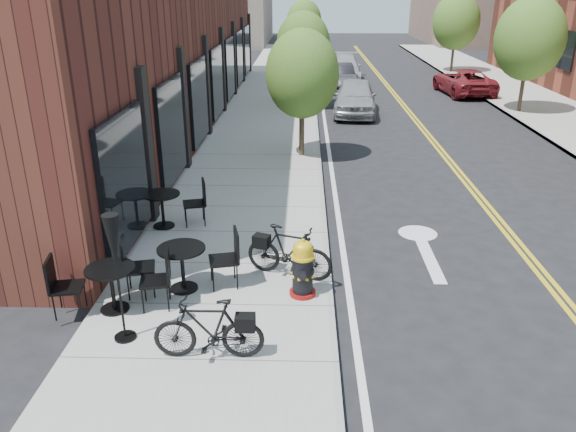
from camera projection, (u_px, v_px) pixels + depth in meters
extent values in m
plane|color=black|center=(334.00, 312.00, 9.35)|extent=(120.00, 120.00, 0.00)
cube|color=#9E9B93|center=(260.00, 148.00, 18.63)|extent=(4.00, 70.00, 0.12)
cube|color=#3F1814|center=(147.00, 30.00, 21.14)|extent=(5.00, 28.00, 7.00)
cylinder|color=#382B1E|center=(302.00, 130.00, 17.34)|extent=(0.16, 0.16, 1.61)
ellipsoid|color=#39611E|center=(302.00, 74.00, 16.70)|extent=(2.20, 2.20, 2.64)
cylinder|color=#382B1E|center=(303.00, 86.00, 24.72)|extent=(0.16, 0.16, 1.68)
ellipsoid|color=#39611E|center=(303.00, 44.00, 24.05)|extent=(2.30, 2.30, 2.76)
cylinder|color=#382B1E|center=(303.00, 64.00, 32.14)|extent=(0.16, 0.16, 1.57)
ellipsoid|color=#39611E|center=(304.00, 34.00, 31.52)|extent=(2.10, 2.10, 2.52)
cylinder|color=#382B1E|center=(304.00, 48.00, 39.51)|extent=(0.16, 0.16, 1.71)
ellipsoid|color=#39611E|center=(304.00, 21.00, 38.82)|extent=(2.40, 2.40, 2.88)
cylinder|color=#382B1E|center=(522.00, 89.00, 23.52)|extent=(0.16, 0.16, 1.82)
ellipsoid|color=#39611E|center=(530.00, 39.00, 22.75)|extent=(2.80, 2.80, 3.36)
cylinder|color=#382B1E|center=(452.00, 56.00, 34.62)|extent=(0.16, 0.16, 1.82)
ellipsoid|color=#39611E|center=(456.00, 21.00, 33.85)|extent=(2.80, 2.80, 3.36)
cylinder|color=maroon|center=(302.00, 292.00, 9.65)|extent=(0.58, 0.58, 0.07)
cylinder|color=black|center=(303.00, 275.00, 9.52)|extent=(0.45, 0.45, 0.68)
cylinder|color=yellow|center=(303.00, 257.00, 9.38)|extent=(0.51, 0.51, 0.05)
cylinder|color=yellow|center=(303.00, 252.00, 9.35)|extent=(0.43, 0.43, 0.16)
ellipsoid|color=yellow|center=(303.00, 247.00, 9.32)|extent=(0.42, 0.42, 0.20)
cylinder|color=yellow|center=(303.00, 241.00, 9.28)|extent=(0.07, 0.07, 0.07)
imported|color=black|center=(208.00, 329.00, 7.85)|extent=(1.57, 0.46, 0.94)
imported|color=black|center=(289.00, 252.00, 10.09)|extent=(1.69, 0.98, 0.98)
cylinder|color=black|center=(115.00, 309.00, 9.20)|extent=(0.54, 0.54, 0.03)
cylinder|color=black|center=(112.00, 289.00, 9.06)|extent=(0.07, 0.07, 0.73)
cylinder|color=black|center=(110.00, 269.00, 8.92)|extent=(0.92, 0.92, 0.03)
cylinder|color=black|center=(184.00, 288.00, 9.82)|extent=(0.58, 0.58, 0.03)
cylinder|color=black|center=(183.00, 269.00, 9.68)|extent=(0.08, 0.08, 0.76)
cylinder|color=black|center=(181.00, 249.00, 9.54)|extent=(1.00, 1.00, 0.03)
cylinder|color=black|center=(164.00, 226.00, 12.38)|extent=(0.57, 0.57, 0.03)
cylinder|color=black|center=(163.00, 210.00, 12.24)|extent=(0.08, 0.08, 0.74)
cylinder|color=black|center=(161.00, 194.00, 12.10)|extent=(0.98, 0.98, 0.03)
cylinder|color=black|center=(125.00, 337.00, 8.46)|extent=(0.33, 0.33, 0.04)
cylinder|color=black|center=(118.00, 280.00, 8.08)|extent=(0.04, 0.04, 1.94)
cone|color=black|center=(113.00, 243.00, 7.86)|extent=(0.23, 0.23, 0.86)
imported|color=#92959A|center=(355.00, 97.00, 23.50)|extent=(2.08, 4.39, 1.45)
imported|color=black|center=(339.00, 77.00, 29.29)|extent=(1.73, 4.07, 1.31)
imported|color=#ABACB0|center=(342.00, 69.00, 31.50)|extent=(2.42, 5.20, 1.47)
imported|color=maroon|center=(463.00, 81.00, 27.95)|extent=(2.50, 4.70, 1.26)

